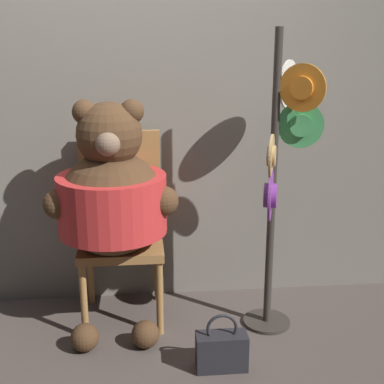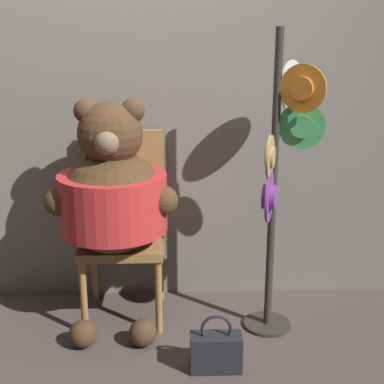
# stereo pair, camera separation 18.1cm
# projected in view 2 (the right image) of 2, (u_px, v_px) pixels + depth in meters

# --- Properties ---
(ground_plane) EXTENTS (14.00, 14.00, 0.00)m
(ground_plane) POSITION_uv_depth(u_px,v_px,m) (137.00, 337.00, 3.07)
(ground_plane) COLOR #4C423D
(wall_back) EXTENTS (8.00, 0.10, 2.39)m
(wall_back) POSITION_uv_depth(u_px,v_px,m) (138.00, 114.00, 3.30)
(wall_back) COLOR slate
(wall_back) RESTS_ON ground_plane
(chair) EXTENTS (0.49, 0.48, 1.12)m
(chair) POSITION_uv_depth(u_px,v_px,m) (124.00, 220.00, 3.23)
(chair) COLOR #9E703D
(chair) RESTS_ON ground_plane
(teddy_bear) EXTENTS (0.74, 0.65, 1.34)m
(teddy_bear) POSITION_uv_depth(u_px,v_px,m) (113.00, 196.00, 3.01)
(teddy_bear) COLOR #4C331E
(teddy_bear) RESTS_ON ground_plane
(hat_display_rack) EXTENTS (0.40, 0.53, 1.71)m
(hat_display_rack) POSITION_uv_depth(u_px,v_px,m) (280.00, 174.00, 2.89)
(hat_display_rack) COLOR #332D28
(hat_display_rack) RESTS_ON ground_plane
(handbag_on_ground) EXTENTS (0.26, 0.12, 0.31)m
(handbag_on_ground) POSITION_uv_depth(u_px,v_px,m) (216.00, 351.00, 2.74)
(handbag_on_ground) COLOR #232328
(handbag_on_ground) RESTS_ON ground_plane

